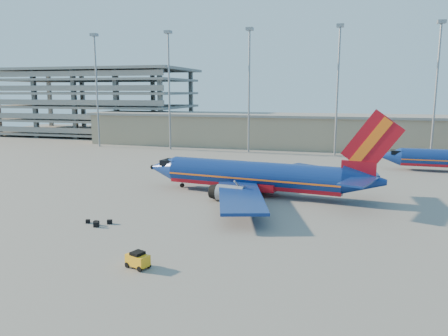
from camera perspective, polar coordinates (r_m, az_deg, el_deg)
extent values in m
plane|color=slate|center=(59.41, -1.44, -3.99)|extent=(220.00, 220.00, 0.00)
cube|color=gray|center=(113.85, 11.94, 4.59)|extent=(120.00, 15.00, 8.00)
cube|color=slate|center=(113.54, 12.02, 6.70)|extent=(122.00, 16.00, 0.60)
cube|color=slate|center=(151.84, -16.01, 4.60)|extent=(60.00, 30.00, 0.70)
cube|color=slate|center=(151.53, -16.08, 6.18)|extent=(60.00, 30.00, 0.70)
cube|color=slate|center=(151.33, -16.16, 7.76)|extent=(60.00, 30.00, 0.70)
cube|color=slate|center=(151.25, -16.24, 9.35)|extent=(60.00, 30.00, 0.70)
cube|color=slate|center=(151.28, -16.32, 10.94)|extent=(60.00, 30.00, 0.70)
cube|color=slate|center=(151.39, -16.38, 12.15)|extent=(62.00, 32.00, 0.80)
cube|color=slate|center=(162.54, -13.78, 8.39)|extent=(1.20, 1.20, 21.00)
cylinder|color=gray|center=(118.49, -16.27, 9.46)|extent=(0.44, 0.44, 28.00)
cube|color=gray|center=(119.30, -16.62, 16.33)|extent=(1.60, 1.60, 0.70)
cylinder|color=gray|center=(109.42, -7.16, 9.76)|extent=(0.44, 0.44, 28.00)
cube|color=gray|center=(110.30, -7.33, 17.21)|extent=(1.60, 1.60, 0.70)
cylinder|color=gray|center=(103.47, 3.28, 9.81)|extent=(0.44, 0.44, 28.00)
cube|color=gray|center=(104.40, 3.37, 17.68)|extent=(1.60, 1.60, 0.70)
cylinder|color=gray|center=(101.19, 14.58, 9.50)|extent=(0.44, 0.44, 28.00)
cube|color=gray|center=(102.14, 14.95, 17.54)|extent=(1.60, 1.60, 0.70)
cylinder|color=gray|center=(102.83, 25.92, 8.83)|extent=(0.44, 0.44, 28.00)
cube|color=gray|center=(103.76, 26.55, 16.73)|extent=(1.60, 1.60, 0.70)
cylinder|color=navy|center=(61.34, 3.81, -0.91)|extent=(24.94, 6.97, 3.80)
cube|color=#A60D18|center=(61.54, 3.80, -1.80)|extent=(24.84, 6.26, 1.34)
cube|color=orange|center=(61.39, 3.81, -1.14)|extent=(24.94, 7.01, 0.23)
cone|color=navy|center=(67.37, -7.91, 0.01)|extent=(4.77, 4.33, 3.80)
cube|color=black|center=(66.54, -6.94, 0.76)|extent=(2.79, 2.97, 0.82)
cone|color=navy|center=(58.26, 17.91, -1.60)|extent=(5.79, 4.46, 3.80)
cube|color=#A60D18|center=(58.08, 17.17, -0.21)|extent=(4.35, 1.12, 2.26)
cube|color=#A60D18|center=(57.46, 18.78, 3.22)|extent=(7.52, 1.31, 8.20)
cube|color=orange|center=(57.48, 18.58, 3.24)|extent=(5.03, 1.08, 6.43)
cube|color=navy|center=(61.61, 17.84, -0.45)|extent=(3.59, 6.80, 0.23)
cube|color=navy|center=(54.77, 17.18, -1.68)|extent=(5.10, 7.22, 0.23)
cube|color=navy|center=(69.57, 7.44, -0.44)|extent=(12.69, 16.26, 0.36)
cube|color=navy|center=(52.72, 2.18, -3.74)|extent=(9.45, 16.72, 0.36)
cube|color=#A60D18|center=(61.46, 4.25, -2.21)|extent=(6.63, 4.77, 1.03)
cylinder|color=gray|center=(67.00, 4.29, -1.37)|extent=(3.95, 2.62, 2.16)
cylinder|color=gray|center=(57.20, 0.88, -3.32)|extent=(3.95, 2.62, 2.16)
cylinder|color=gray|center=(66.24, -5.49, -2.06)|extent=(0.28, 0.28, 1.13)
cylinder|color=black|center=(66.29, -5.49, -2.26)|extent=(0.69, 0.34, 0.66)
cylinder|color=black|center=(63.85, 5.88, -2.65)|extent=(0.93, 0.67, 0.86)
cylinder|color=black|center=(58.89, 4.36, -3.71)|extent=(0.93, 0.67, 0.86)
cone|color=navy|center=(86.88, 20.84, 1.44)|extent=(3.78, 3.34, 3.28)
cube|color=black|center=(86.88, 21.63, 1.95)|extent=(2.17, 2.34, 0.71)
cube|color=#FFAC16|center=(37.40, -11.21, -11.69)|extent=(2.17, 1.69, 0.91)
cube|color=black|center=(37.20, -11.23, -10.91)|extent=(1.20, 1.25, 0.32)
cylinder|color=black|center=(38.37, -11.39, -11.84)|extent=(0.50, 0.32, 0.47)
cylinder|color=black|center=(37.75, -12.52, -12.26)|extent=(0.50, 0.32, 0.47)
cylinder|color=black|center=(37.39, -9.83, -12.39)|extent=(0.50, 0.32, 0.47)
cylinder|color=black|center=(36.75, -10.96, -12.83)|extent=(0.50, 0.32, 0.47)
cube|color=black|center=(49.07, -16.34, -7.11)|extent=(0.63, 0.44, 0.55)
cube|color=black|center=(49.76, -16.34, -6.90)|extent=(0.58, 0.45, 0.50)
cube|color=black|center=(49.84, -14.71, -6.82)|extent=(0.63, 0.56, 0.47)
cube|color=black|center=(50.84, -17.36, -6.66)|extent=(0.60, 0.58, 0.39)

